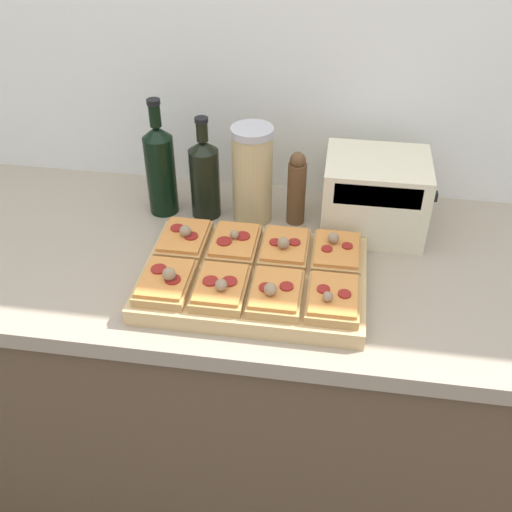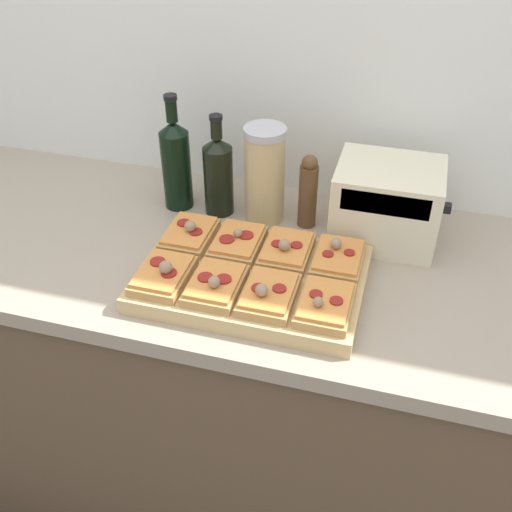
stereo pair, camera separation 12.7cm
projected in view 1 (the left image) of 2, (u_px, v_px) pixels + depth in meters
name	position (u px, v px, depth m)	size (l,w,h in m)	color
wall_back	(260.00, 59.00, 1.47)	(6.00, 0.06, 2.50)	silver
kitchen_counter	(241.00, 384.00, 1.67)	(2.63, 0.67, 0.91)	brown
cutting_board	(254.00, 279.00, 1.29)	(0.48, 0.33, 0.04)	tan
pizza_slice_back_left	(184.00, 239.00, 1.35)	(0.10, 0.14, 0.05)	tan
pizza_slice_back_midleft	(234.00, 243.00, 1.34)	(0.10, 0.14, 0.05)	tan
pizza_slice_back_midright	(285.00, 248.00, 1.32)	(0.10, 0.14, 0.05)	tan
pizza_slice_back_right	(336.00, 252.00, 1.31)	(0.10, 0.14, 0.05)	tan
pizza_slice_front_left	(166.00, 281.00, 1.23)	(0.10, 0.14, 0.06)	tan
pizza_slice_front_midleft	(220.00, 287.00, 1.21)	(0.10, 0.14, 0.05)	tan
pizza_slice_front_midright	(276.00, 293.00, 1.20)	(0.10, 0.14, 0.05)	tan
pizza_slice_front_right	(333.00, 298.00, 1.19)	(0.10, 0.14, 0.05)	tan
olive_oil_bottle	(160.00, 168.00, 1.47)	(0.07, 0.07, 0.30)	black
wine_bottle	(205.00, 177.00, 1.47)	(0.07, 0.07, 0.26)	black
grain_jar_tall	(252.00, 175.00, 1.44)	(0.10, 0.10, 0.24)	tan
pepper_mill	(297.00, 189.00, 1.45)	(0.05, 0.05, 0.19)	brown
toaster_oven	(375.00, 195.00, 1.42)	(0.27, 0.20, 0.19)	beige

